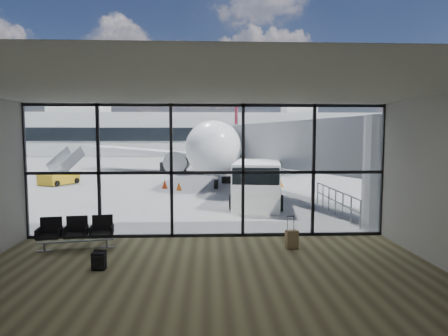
{
  "coord_description": "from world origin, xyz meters",
  "views": [
    {
      "loc": [
        0.05,
        -12.51,
        3.37
      ],
      "look_at": [
        0.68,
        3.0,
        2.11
      ],
      "focal_mm": 30.0,
      "sensor_mm": 36.0,
      "label": 1
    }
  ],
  "objects": [
    {
      "name": "tree_4",
      "position": [
        -21.0,
        72.0,
        5.25
      ],
      "size": [
        5.61,
        5.61,
        8.07
      ],
      "color": "#382619",
      "rests_on": "ground"
    },
    {
      "name": "tree_1",
      "position": [
        -39.0,
        72.0,
        5.25
      ],
      "size": [
        5.61,
        5.61,
        8.07
      ],
      "color": "#382619",
      "rests_on": "ground"
    },
    {
      "name": "traffic_cone_b",
      "position": [
        -1.87,
        11.47,
        0.25
      ],
      "size": [
        0.38,
        0.38,
        0.54
      ],
      "color": "orange",
      "rests_on": "ground"
    },
    {
      "name": "lounge_shell",
      "position": [
        0.0,
        -4.8,
        2.65
      ],
      "size": [
        12.02,
        8.01,
        4.51
      ],
      "color": "brown",
      "rests_on": "ground"
    },
    {
      "name": "mobile_stairs",
      "position": [
        -10.77,
        14.95,
        0.52
      ],
      "size": [
        2.55,
        3.38,
        2.17
      ],
      "rotation": [
        0.0,
        0.0,
        -0.42
      ],
      "color": "gold",
      "rests_on": "ground"
    },
    {
      "name": "tree_3",
      "position": [
        -27.0,
        72.0,
        4.63
      ],
      "size": [
        4.95,
        4.95,
        7.12
      ],
      "color": "#382619",
      "rests_on": "ground"
    },
    {
      "name": "far_terminal",
      "position": [
        -0.59,
        61.97,
        4.21
      ],
      "size": [
        80.0,
        12.2,
        11.0
      ],
      "color": "#AAAAA6",
      "rests_on": "ground"
    },
    {
      "name": "service_van",
      "position": [
        2.47,
        5.96,
        1.12
      ],
      "size": [
        3.06,
        5.29,
        2.18
      ],
      "rotation": [
        0.0,
        0.0,
        -0.16
      ],
      "color": "white",
      "rests_on": "ground"
    },
    {
      "name": "traffic_cone_a",
      "position": [
        -2.89,
        12.38,
        0.28
      ],
      "size": [
        0.41,
        0.41,
        0.58
      ],
      "color": "red",
      "rests_on": "ground"
    },
    {
      "name": "ground",
      "position": [
        0.0,
        40.0,
        0.0
      ],
      "size": [
        220.0,
        220.0,
        0.0
      ],
      "primitive_type": "plane",
      "color": "slate",
      "rests_on": "ground"
    },
    {
      "name": "belt_loader",
      "position": [
        -3.33,
        24.06,
        0.63
      ],
      "size": [
        2.62,
        4.26,
        1.86
      ],
      "rotation": [
        0.0,
        0.0,
        -0.34
      ],
      "color": "black",
      "rests_on": "ground"
    },
    {
      "name": "glass_curtain_wall",
      "position": [
        0.0,
        0.0,
        2.25
      ],
      "size": [
        12.1,
        0.12,
        4.5
      ],
      "color": "white",
      "rests_on": "ground"
    },
    {
      "name": "tree_5",
      "position": [
        -15.0,
        72.0,
        5.88
      ],
      "size": [
        6.27,
        6.27,
        9.03
      ],
      "color": "#382619",
      "rests_on": "ground"
    },
    {
      "name": "seating_row",
      "position": [
        -3.98,
        -1.15,
        0.54
      ],
      "size": [
        2.18,
        0.94,
        0.97
      ],
      "rotation": [
        0.0,
        0.0,
        0.17
      ],
      "color": "gray",
      "rests_on": "ground"
    },
    {
      "name": "airliner",
      "position": [
        2.12,
        24.99,
        2.68
      ],
      "size": [
        29.26,
        34.03,
        8.78
      ],
      "rotation": [
        0.0,
        0.0,
        -0.12
      ],
      "color": "white",
      "rests_on": "ground"
    },
    {
      "name": "traffic_cone_c",
      "position": [
        5.0,
        12.88,
        0.27
      ],
      "size": [
        0.4,
        0.4,
        0.58
      ],
      "color": "#E25F0B",
      "rests_on": "ground"
    },
    {
      "name": "tree_2",
      "position": [
        -33.0,
        72.0,
        5.88
      ],
      "size": [
        6.27,
        6.27,
        9.03
      ],
      "color": "#382619",
      "rests_on": "ground"
    },
    {
      "name": "tree_0",
      "position": [
        -45.0,
        72.0,
        4.63
      ],
      "size": [
        4.95,
        4.95,
        7.12
      ],
      "color": "#382619",
      "rests_on": "ground"
    },
    {
      "name": "apron_railing",
      "position": [
        5.6,
        3.5,
        0.72
      ],
      "size": [
        0.06,
        5.46,
        1.11
      ],
      "color": "gray",
      "rests_on": "ground"
    },
    {
      "name": "suitcase",
      "position": [
        2.55,
        -1.51,
        0.3
      ],
      "size": [
        0.4,
        0.32,
        1.0
      ],
      "rotation": [
        0.0,
        0.0,
        0.18
      ],
      "color": "olive",
      "rests_on": "ground"
    },
    {
      "name": "backpack",
      "position": [
        -2.76,
        -3.1,
        0.24
      ],
      "size": [
        0.35,
        0.33,
        0.5
      ],
      "rotation": [
        0.0,
        0.0,
        -0.09
      ],
      "color": "black",
      "rests_on": "ground"
    },
    {
      "name": "jet_bridge",
      "position": [
        4.9,
        7.07,
        2.76
      ],
      "size": [
        8.0,
        16.5,
        4.33
      ],
      "color": "#949698",
      "rests_on": "ground"
    }
  ]
}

